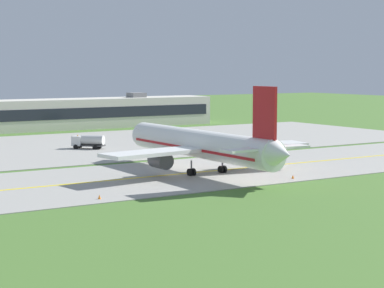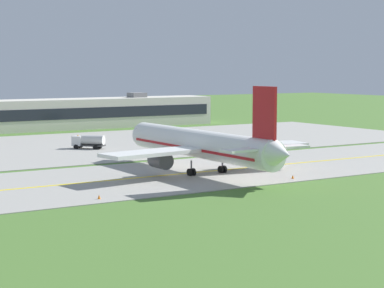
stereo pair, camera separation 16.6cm
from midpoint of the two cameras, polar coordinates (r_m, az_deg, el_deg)
The scene contains 10 objects.
ground_plane at distance 99.32m, azimuth -2.10°, elevation -2.56°, with size 500.00×500.00×0.00m, color #47702D.
taxiway_strip at distance 99.32m, azimuth -2.10°, elevation -2.53°, with size 240.00×28.00×0.10m, color #9E9B93.
apron_pad at distance 140.88m, azimuth -7.17°, elevation -0.03°, with size 140.00×52.00×0.10m, color #9E9B93.
taxiway_centreline at distance 99.31m, azimuth -2.10°, elevation -2.50°, with size 220.00×0.60×0.01m, color yellow.
airplane_lead at distance 100.97m, azimuth 0.71°, elevation -0.05°, with size 32.52×39.52×12.70m.
service_truck_baggage at distance 133.12m, azimuth -8.34°, elevation 0.24°, with size 5.62×5.76×2.65m.
service_truck_pushback at distance 149.75m, azimuth -2.64°, elevation 0.94°, with size 5.37×5.96×2.65m.
terminal_building at distance 181.43m, azimuth -8.12°, elevation 2.47°, with size 65.30×10.78×8.59m.
traffic_cone_near_edge at distance 97.06m, azimuth 8.03°, elevation -2.64°, with size 0.44×0.44×0.60m, color orange.
traffic_cone_mid_edge at distance 81.93m, azimuth -7.48°, elevation -4.25°, with size 0.44×0.44×0.60m, color orange.
Camera 1 is at (-49.37, -84.88, 14.89)m, focal length 66.65 mm.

